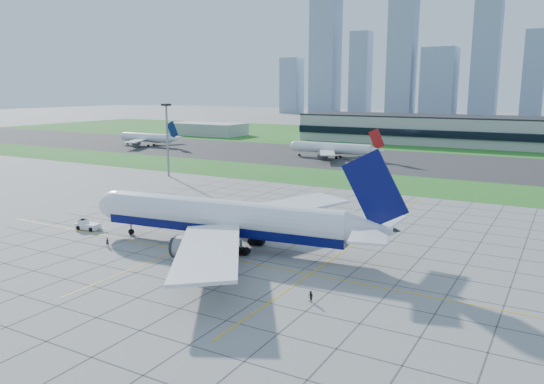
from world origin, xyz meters
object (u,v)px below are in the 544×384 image
at_px(pushback_tug, 87,225).
at_px(distant_jet_0, 148,138).
at_px(distant_jet_1, 333,148).
at_px(crew_far, 311,297).
at_px(light_mast, 167,131).
at_px(airliner, 226,219).
at_px(crew_near, 108,242).

distance_m(pushback_tug, distant_jet_0, 176.42).
relative_size(distant_jet_0, distant_jet_1, 1.00).
bearing_deg(crew_far, light_mast, 168.03).
bearing_deg(crew_far, pushback_tug, -163.68).
height_order(airliner, distant_jet_1, airliner).
bearing_deg(airliner, crew_far, -39.07).
height_order(light_mast, airliner, light_mast).
distance_m(crew_far, distant_jet_1, 165.03).
bearing_deg(distant_jet_0, light_mast, -43.52).
relative_size(airliner, distant_jet_1, 1.56).
height_order(crew_near, crew_far, crew_near).
bearing_deg(distant_jet_1, pushback_tug, -89.52).
xyz_separation_m(light_mast, pushback_tug, (32.44, -65.33, -15.22)).
bearing_deg(pushback_tug, distant_jet_1, 83.80).
xyz_separation_m(pushback_tug, crew_near, (13.68, -7.01, -0.07)).
xyz_separation_m(light_mast, crew_near, (46.13, -72.35, -15.29)).
xyz_separation_m(pushback_tug, distant_jet_1, (-1.17, 140.52, 3.53)).
relative_size(light_mast, crew_near, 14.43).
xyz_separation_m(airliner, crew_near, (-20.48, -11.49, -4.80)).
bearing_deg(light_mast, airliner, -42.42).
bearing_deg(airliner, crew_near, -157.38).
bearing_deg(distant_jet_1, crew_near, -84.25).
height_order(airliner, pushback_tug, airliner).
height_order(pushback_tug, crew_near, pushback_tug).
relative_size(pushback_tug, distant_jet_1, 0.18).
xyz_separation_m(crew_near, distant_jet_1, (-14.86, 147.53, 3.60)).
bearing_deg(distant_jet_0, crew_near, -49.76).
bearing_deg(pushback_tug, airliner, 0.79).
distance_m(crew_near, crew_far, 47.40).
xyz_separation_m(airliner, distant_jet_0, (-143.54, 133.90, -1.20)).
bearing_deg(airliner, distant_jet_0, 130.32).
xyz_separation_m(light_mast, distant_jet_0, (-76.93, 73.04, -11.70)).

